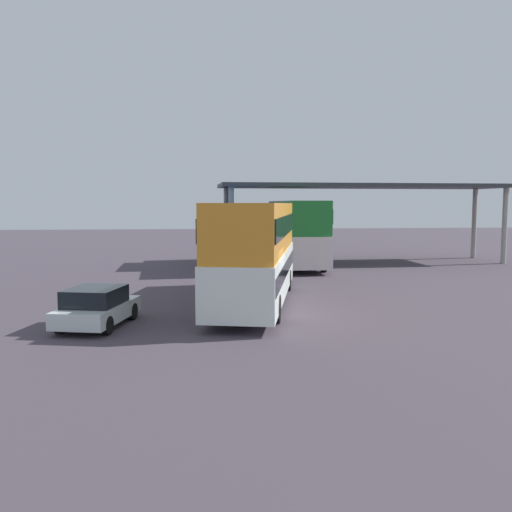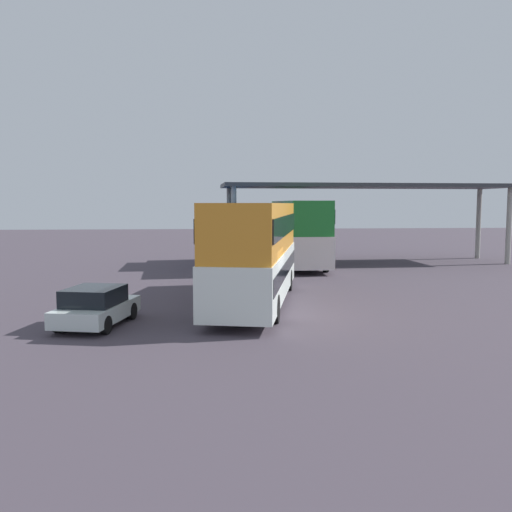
# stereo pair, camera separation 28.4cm
# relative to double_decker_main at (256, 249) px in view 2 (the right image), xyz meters

# --- Properties ---
(ground_plane) EXTENTS (140.00, 140.00, 0.00)m
(ground_plane) POSITION_rel_double_decker_main_xyz_m (0.63, -2.64, -2.30)
(ground_plane) COLOR #463D47
(double_decker_main) EXTENTS (4.88, 11.80, 4.18)m
(double_decker_main) POSITION_rel_double_decker_main_xyz_m (0.00, 0.00, 0.00)
(double_decker_main) COLOR white
(double_decker_main) RESTS_ON ground_plane
(parked_hatchback) EXTENTS (2.55, 3.98, 1.35)m
(parked_hatchback) POSITION_rel_double_decker_main_xyz_m (-5.79, -3.68, -1.63)
(parked_hatchback) COLOR silver
(parked_hatchback) RESTS_ON ground_plane
(double_decker_near_canopy) EXTENTS (3.24, 10.55, 4.18)m
(double_decker_near_canopy) POSITION_rel_double_decker_main_xyz_m (0.08, 13.47, -0.00)
(double_decker_near_canopy) COLOR silver
(double_decker_near_canopy) RESTS_ON ground_plane
(double_decker_mid_row) EXTENTS (2.62, 10.08, 4.34)m
(double_decker_mid_row) POSITION_rel_double_decker_main_xyz_m (3.97, 13.14, 0.08)
(double_decker_mid_row) COLOR silver
(double_decker_mid_row) RESTS_ON ground_plane
(depot_canopy) EXTENTS (20.40, 5.90, 5.52)m
(depot_canopy) POSITION_rel_double_decker_main_xyz_m (9.08, 15.07, 2.84)
(depot_canopy) COLOR #33353A
(depot_canopy) RESTS_ON ground_plane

